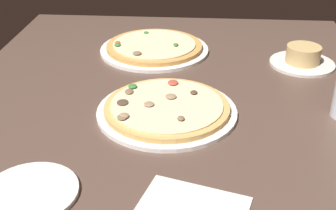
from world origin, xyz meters
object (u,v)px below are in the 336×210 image
at_px(side_plate, 30,193).
at_px(ramekin_on_saucer, 303,58).
at_px(pizza_main, 167,109).
at_px(pizza_side, 154,48).

bearing_deg(side_plate, ramekin_on_saucer, 136.45).
height_order(pizza_main, ramekin_on_saucer, ramekin_on_saucer).
distance_m(ramekin_on_saucer, side_plate, 0.85).
xyz_separation_m(pizza_main, side_plate, (0.30, -0.22, -0.01)).
bearing_deg(pizza_main, ramekin_on_saucer, 130.18).
height_order(pizza_main, side_plate, pizza_main).
distance_m(pizza_main, side_plate, 0.37).
bearing_deg(ramekin_on_saucer, side_plate, -43.55).
relative_size(pizza_main, side_plate, 1.90).
bearing_deg(pizza_side, side_plate, -12.37).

